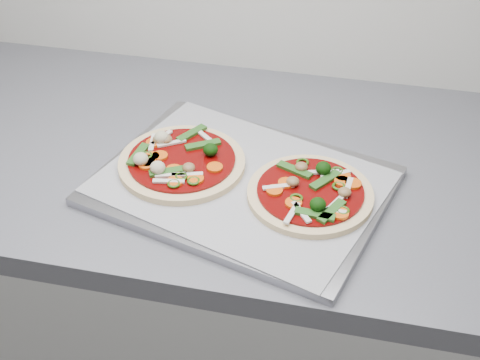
# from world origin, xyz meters

# --- Properties ---
(base_cabinet) EXTENTS (3.60, 0.60, 0.86)m
(base_cabinet) POSITION_xyz_m (0.00, 1.30, 0.43)
(base_cabinet) COLOR beige
(base_cabinet) RESTS_ON ground
(countertop) EXTENTS (3.60, 0.60, 0.04)m
(countertop) POSITION_xyz_m (0.00, 1.30, 0.88)
(countertop) COLOR slate
(countertop) RESTS_ON base_cabinet
(baking_tray) EXTENTS (0.50, 0.42, 0.01)m
(baking_tray) POSITION_xyz_m (0.17, 1.22, 0.91)
(baking_tray) COLOR #96969B
(baking_tray) RESTS_ON countertop
(parchment) EXTENTS (0.49, 0.42, 0.00)m
(parchment) POSITION_xyz_m (0.17, 1.22, 0.92)
(parchment) COLOR #9D9CA1
(parchment) RESTS_ON baking_tray
(pizza_left) EXTENTS (0.22, 0.22, 0.03)m
(pizza_left) POSITION_xyz_m (0.06, 1.23, 0.93)
(pizza_left) COLOR beige
(pizza_left) RESTS_ON parchment
(pizza_right) EXTENTS (0.22, 0.22, 0.03)m
(pizza_right) POSITION_xyz_m (0.28, 1.20, 0.92)
(pizza_right) COLOR beige
(pizza_right) RESTS_ON parchment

